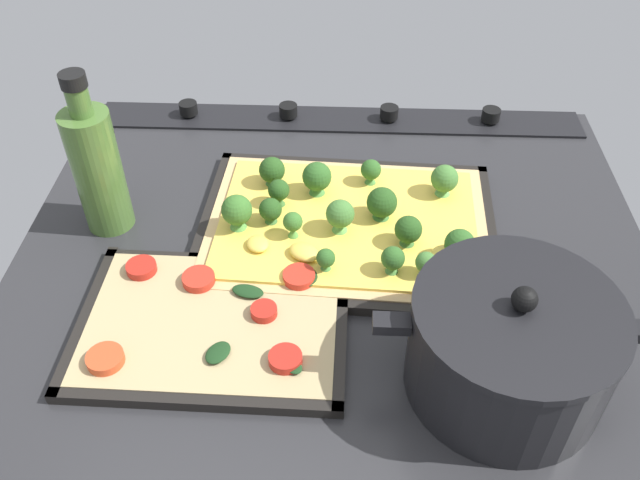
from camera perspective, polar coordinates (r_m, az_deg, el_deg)
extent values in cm
cube|color=#28282B|center=(81.15, 1.08, -3.16)|extent=(77.78, 72.22, 3.00)
cube|color=black|center=(105.56, 1.58, 10.30)|extent=(74.67, 7.00, 0.80)
cylinder|color=black|center=(107.26, 14.37, 10.31)|extent=(2.80, 2.80, 1.80)
cylinder|color=black|center=(105.10, 5.91, 10.76)|extent=(2.80, 2.80, 1.80)
cylinder|color=black|center=(105.22, -2.72, 10.99)|extent=(2.80, 2.80, 1.80)
cylinder|color=black|center=(107.62, -11.16, 10.98)|extent=(2.80, 2.80, 1.80)
cube|color=black|center=(84.73, 2.32, 0.82)|extent=(38.48, 29.73, 0.50)
cube|color=black|center=(94.92, 2.82, 6.34)|extent=(37.17, 3.02, 1.30)
cube|color=black|center=(74.95, 1.71, -5.71)|extent=(37.17, 3.02, 1.30)
cube|color=black|center=(85.88, 14.38, 0.28)|extent=(2.57, 27.96, 1.30)
cube|color=black|center=(86.84, -9.60, 1.72)|extent=(2.57, 27.96, 1.30)
cube|color=tan|center=(84.24, 2.33, 1.20)|extent=(35.97, 27.21, 1.00)
cube|color=#EDC64C|center=(83.78, 2.35, 1.56)|extent=(33.06, 24.52, 0.40)
cone|color=#68AD54|center=(77.20, 8.91, -2.65)|extent=(1.34, 1.34, 1.04)
sphere|color=#427533|center=(76.20, 9.02, -1.88)|extent=(2.44, 2.44, 2.44)
cone|color=#427635|center=(80.76, 7.43, -0.02)|extent=(1.81, 1.81, 1.02)
sphere|color=#264C1C|center=(79.61, 7.54, 0.90)|extent=(3.29, 3.29, 3.29)
cone|color=#4D8B3F|center=(89.56, 4.31, 5.19)|extent=(1.49, 1.49, 1.11)
sphere|color=#2D5B23|center=(88.63, 4.36, 6.00)|extent=(2.71, 2.71, 2.71)
cone|color=#427635|center=(84.13, 5.22, 2.21)|extent=(2.09, 2.09, 0.96)
sphere|color=#264C1C|center=(82.92, 5.30, 3.22)|extent=(3.80, 3.80, 3.80)
cone|color=#4D8B3F|center=(87.53, -0.26, 4.37)|extent=(2.09, 2.09, 1.23)
sphere|color=#2D5B23|center=(86.29, -0.27, 5.44)|extent=(3.79, 3.79, 3.79)
cone|color=#68AD54|center=(88.87, 10.42, 4.20)|extent=(1.96, 1.96, 1.15)
sphere|color=#427533|center=(87.72, 10.58, 5.18)|extent=(3.56, 3.56, 3.56)
cone|color=#427635|center=(85.82, -3.49, 3.40)|extent=(1.51, 1.51, 1.28)
sphere|color=#264C1C|center=(84.78, -3.54, 4.28)|extent=(2.75, 2.75, 2.75)
cone|color=#4D8B3F|center=(77.03, 0.49, -2.22)|extent=(1.22, 1.22, 0.86)
sphere|color=#2D5B23|center=(76.15, 0.49, -1.54)|extent=(2.22, 2.22, 2.22)
cone|color=#68AD54|center=(81.84, 1.70, 1.20)|extent=(1.92, 1.92, 1.31)
sphere|color=#427533|center=(80.56, 1.73, 2.26)|extent=(3.49, 3.49, 3.49)
cone|color=#5B9F46|center=(82.84, -6.99, 1.45)|extent=(2.08, 2.08, 1.32)
sphere|color=#386B28|center=(81.51, -7.11, 2.56)|extent=(3.78, 3.78, 3.78)
cone|color=#4D8B3F|center=(79.22, 11.66, -1.58)|extent=(1.95, 1.95, 1.24)
sphere|color=#2D5B23|center=(77.91, 11.86, -0.55)|extent=(3.54, 3.54, 3.54)
cone|color=#427635|center=(83.40, -4.20, 1.83)|extent=(1.57, 1.57, 0.89)
sphere|color=#264C1C|center=(82.42, -4.25, 2.63)|extent=(2.85, 2.85, 2.85)
cone|color=#4D8B3F|center=(77.08, 6.15, -2.38)|extent=(1.51, 1.51, 1.06)
sphere|color=#2D5B23|center=(76.00, 6.24, -1.55)|extent=(2.74, 2.74, 2.74)
cone|color=#5B9F46|center=(81.06, -2.31, 0.73)|extent=(1.31, 1.31, 1.37)
sphere|color=#386B28|center=(80.02, -2.34, 1.57)|extent=(2.38, 2.38, 2.38)
cone|color=#427635|center=(89.39, -4.06, 5.07)|extent=(1.89, 1.89, 0.97)
sphere|color=#264C1C|center=(88.33, -4.12, 5.98)|extent=(3.43, 3.43, 3.43)
ellipsoid|color=#EDC64C|center=(78.52, 10.31, -1.93)|extent=(4.55, 4.42, 1.21)
ellipsoid|color=#EDC64C|center=(80.04, -5.34, -0.34)|extent=(3.73, 3.89, 1.05)
ellipsoid|color=#EDC64C|center=(78.96, 10.68, -1.60)|extent=(5.28, 5.29, 1.39)
ellipsoid|color=#EDC64C|center=(78.54, -1.37, -1.01)|extent=(4.67, 4.33, 1.33)
ellipsoid|color=#EDC64C|center=(78.09, 10.13, -2.29)|extent=(2.70, 3.03, 1.01)
cube|color=black|center=(74.54, -9.08, -7.24)|extent=(29.56, 21.97, 0.50)
cube|color=black|center=(81.03, -7.87, -1.61)|extent=(29.22, 1.69, 1.30)
cube|color=black|center=(68.29, -10.64, -13.48)|extent=(29.22, 1.69, 1.30)
cube|color=black|center=(72.83, 1.83, -7.61)|extent=(1.56, 21.50, 1.30)
cube|color=black|center=(78.17, -19.28, -6.28)|extent=(1.56, 21.50, 1.30)
cube|color=tan|center=(74.01, -9.14, -6.89)|extent=(27.12, 19.53, 0.90)
cylinder|color=#D14723|center=(72.09, -17.83, -9.61)|extent=(3.83, 3.83, 1.00)
cylinder|color=#B22319|center=(73.07, -4.80, -6.06)|extent=(2.91, 2.91, 1.00)
cylinder|color=#B22319|center=(80.13, -14.98, -2.30)|extent=(3.50, 3.50, 1.00)
cylinder|color=red|center=(77.36, -10.30, -3.30)|extent=(3.72, 3.72, 1.00)
cylinder|color=#B22319|center=(68.81, -2.97, -10.08)|extent=(3.48, 3.48, 1.00)
cylinder|color=red|center=(76.41, -1.81, -3.16)|extent=(3.71, 3.71, 1.00)
ellipsoid|color=#193819|center=(76.56, -1.11, -3.13)|extent=(3.13, 3.66, 0.60)
ellipsoid|color=#193819|center=(68.63, -2.67, -10.40)|extent=(3.81, 3.77, 0.60)
ellipsoid|color=#193819|center=(70.12, -8.69, -9.47)|extent=(3.44, 3.81, 0.60)
ellipsoid|color=#193819|center=(75.39, -6.17, -4.36)|extent=(4.03, 2.78, 0.60)
cylinder|color=black|center=(67.76, 15.83, -8.99)|extent=(19.50, 19.50, 10.35)
cylinder|color=black|center=(63.66, 16.76, -5.83)|extent=(19.89, 19.89, 0.80)
sphere|color=black|center=(62.52, 17.04, -4.85)|extent=(2.40, 2.40, 2.40)
cube|color=black|center=(63.36, 6.13, -7.09)|extent=(3.60, 2.00, 1.20)
cylinder|color=#476B2D|center=(85.51, -18.38, 5.53)|extent=(5.91, 5.91, 16.11)
cylinder|color=#476B2D|center=(80.38, -19.89, 11.10)|extent=(2.66, 2.66, 3.50)
cylinder|color=black|center=(79.19, -20.32, 12.67)|extent=(2.95, 2.95, 1.60)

